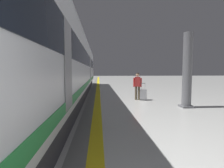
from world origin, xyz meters
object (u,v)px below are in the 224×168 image
high_speed_train (56,56)px  passenger_near (138,84)px  suitcase_near (143,94)px  platform_pillar (187,72)px

high_speed_train → passenger_near: 4.97m
suitcase_near → high_speed_train: bearing=-166.2°
high_speed_train → suitcase_near: high_speed_train is taller
high_speed_train → suitcase_near: 5.43m
platform_pillar → passenger_near: bearing=129.1°
passenger_near → suitcase_near: bearing=-27.9°
high_speed_train → suitcase_near: (4.85, 1.19, -2.14)m
passenger_near → platform_pillar: 3.10m
platform_pillar → suitcase_near: bearing=126.1°
passenger_near → platform_pillar: bearing=-50.9°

